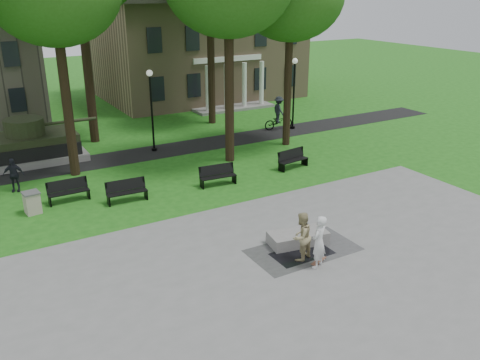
% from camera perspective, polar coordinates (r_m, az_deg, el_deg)
% --- Properties ---
extents(ground, '(120.00, 120.00, 0.00)m').
position_cam_1_polar(ground, '(19.92, 1.92, -6.14)').
color(ground, '#1D5B15').
rests_on(ground, ground).
extents(plaza, '(22.00, 16.00, 0.02)m').
position_cam_1_polar(plaza, '(16.47, 11.38, -12.83)').
color(plaza, gray).
rests_on(plaza, ground).
extents(footpath, '(44.00, 2.60, 0.01)m').
position_cam_1_polar(footpath, '(30.02, -10.28, 2.98)').
color(footpath, black).
rests_on(footpath, ground).
extents(building_right, '(17.00, 12.00, 8.60)m').
position_cam_1_polar(building_right, '(45.65, -4.82, 14.84)').
color(building_right, '#9E8460').
rests_on(building_right, ground).
extents(lamp_mid, '(0.36, 0.36, 4.73)m').
position_cam_1_polar(lamp_mid, '(29.74, -9.92, 8.40)').
color(lamp_mid, black).
rests_on(lamp_mid, ground).
extents(lamp_right, '(0.36, 0.36, 4.73)m').
position_cam_1_polar(lamp_right, '(34.41, 6.08, 10.25)').
color(lamp_right, black).
rests_on(lamp_right, ground).
extents(tank_monument, '(7.45, 3.40, 2.40)m').
position_cam_1_polar(tank_monument, '(30.30, -23.25, 3.45)').
color(tank_monument, gray).
rests_on(tank_monument, ground).
extents(puddle, '(2.20, 1.20, 0.00)m').
position_cam_1_polar(puddle, '(18.66, 6.99, -8.20)').
color(puddle, black).
rests_on(puddle, plaza).
extents(concrete_block, '(2.34, 1.36, 0.45)m').
position_cam_1_polar(concrete_block, '(19.26, 6.53, -6.45)').
color(concrete_block, gray).
rests_on(concrete_block, plaza).
extents(skateboard, '(0.80, 0.49, 0.07)m').
position_cam_1_polar(skateboard, '(18.17, 8.83, -9.03)').
color(skateboard, brown).
rests_on(skateboard, plaza).
extents(skateboarder, '(0.82, 0.72, 1.89)m').
position_cam_1_polar(skateboarder, '(17.49, 8.84, -6.89)').
color(skateboarder, silver).
rests_on(skateboarder, plaza).
extents(friend_watching, '(1.03, 0.91, 1.77)m').
position_cam_1_polar(friend_watching, '(17.90, 6.90, -6.31)').
color(friend_watching, tan).
rests_on(friend_watching, plaza).
extents(pedestrian_walker, '(1.03, 0.70, 1.63)m').
position_cam_1_polar(pedestrian_walker, '(26.01, -24.08, 0.53)').
color(pedestrian_walker, black).
rests_on(pedestrian_walker, ground).
extents(cyclist, '(2.12, 1.23, 2.25)m').
position_cam_1_polar(cyclist, '(34.57, 4.36, 7.18)').
color(cyclist, black).
rests_on(cyclist, ground).
extents(park_bench_0, '(1.80, 0.54, 1.00)m').
position_cam_1_polar(park_bench_0, '(24.00, -18.74, -1.10)').
color(park_bench_0, black).
rests_on(park_bench_0, ground).
extents(park_bench_1, '(1.82, 0.61, 1.00)m').
position_cam_1_polar(park_bench_1, '(23.27, -12.64, -1.15)').
color(park_bench_1, black).
rests_on(park_bench_1, ground).
extents(park_bench_2, '(1.83, 0.68, 1.00)m').
position_cam_1_polar(park_bench_2, '(24.63, -2.57, 0.59)').
color(park_bench_2, black).
rests_on(park_bench_2, ground).
extents(park_bench_3, '(1.85, 0.78, 1.00)m').
position_cam_1_polar(park_bench_3, '(27.12, 5.91, 2.42)').
color(park_bench_3, black).
rests_on(park_bench_3, ground).
extents(trash_bin, '(0.73, 0.73, 0.96)m').
position_cam_1_polar(trash_bin, '(23.28, -22.31, -2.35)').
color(trash_bin, '#B6A796').
rests_on(trash_bin, ground).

